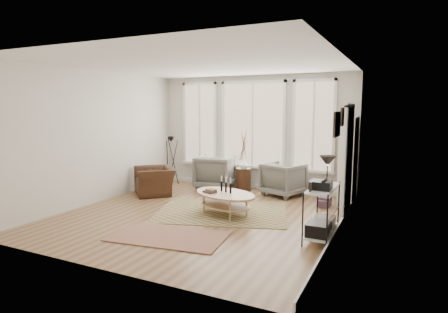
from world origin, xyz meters
The scene contains 17 objects.
room centered at (0.02, 0.03, 1.43)m, with size 5.50×5.54×2.90m.
bay_window centered at (0.00, 2.71, 1.61)m, with size 4.14×0.12×2.24m.
door centered at (2.57, 1.15, 1.12)m, with size 0.09×1.06×2.22m.
bookcase centered at (2.44, 2.23, 0.96)m, with size 0.31×0.85×2.06m.
low_shelf centered at (2.38, -0.30, 0.51)m, with size 0.38×1.08×1.30m.
wall_art centered at (2.58, -0.27, 1.88)m, with size 0.04×0.88×0.44m.
rug_main centered at (0.27, 0.37, 0.01)m, with size 2.57×1.93×0.01m, color brown.
rug_runner centered at (0.12, -1.33, 0.01)m, with size 1.87×1.04×0.01m, color brown.
coffee_table centered at (0.39, 0.22, 0.34)m, with size 1.61×1.33×0.64m.
armchair_left centered at (-0.87, 2.29, 0.43)m, with size 0.92×0.95×0.86m, color slate.
armchair_right centered at (0.97, 2.29, 0.40)m, with size 0.85×0.87×0.79m, color slate.
side_table centered at (-0.10, 2.34, 0.78)m, with size 0.39×0.39×1.62m.
vase centered at (-0.03, 2.22, 0.69)m, with size 0.22×0.22×0.23m, color silver.
accent_chair centered at (-1.89, 1.07, 0.33)m, with size 0.88×1.00×0.65m, color #382013.
tripod_camera centered at (-2.19, 2.24, 0.61)m, with size 0.46×0.46×1.32m.
book_stack_near centered at (2.05, 1.74, 0.10)m, with size 0.24×0.31×0.20m, color brown.
book_stack_far centered at (2.05, 1.60, 0.08)m, with size 0.19×0.24×0.16m, color brown.
Camera 1 is at (3.49, -6.25, 2.11)m, focal length 30.00 mm.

